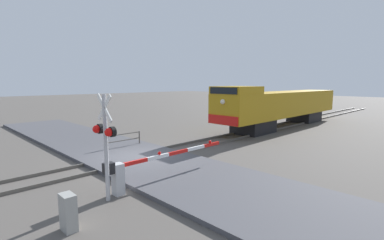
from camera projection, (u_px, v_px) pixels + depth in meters
ground_plane at (136, 159)px, 14.71m from camera, size 160.00×160.00×0.00m
rail_track_left at (128, 155)px, 15.20m from camera, size 0.08×80.00×0.15m
rail_track_right at (143, 161)px, 14.19m from camera, size 0.08×80.00×0.15m
road_surface at (136, 158)px, 14.70m from camera, size 36.00×4.97×0.17m
locomotive at (281, 105)px, 25.22m from camera, size 2.77×17.34×3.73m
crossing_signal at (105, 136)px, 9.30m from camera, size 1.18×0.33×3.67m
crossing_gate at (137, 168)px, 10.57m from camera, size 0.36×6.11×1.27m
utility_cabinet at (68, 212)px, 7.61m from camera, size 0.52×0.32×1.03m
guard_railing at (124, 139)px, 17.01m from camera, size 0.08×2.28×0.95m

